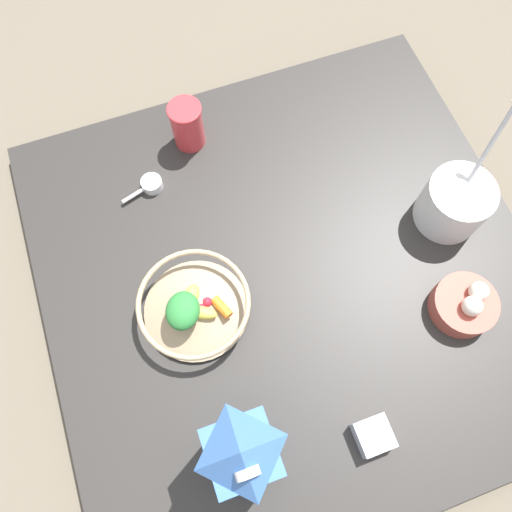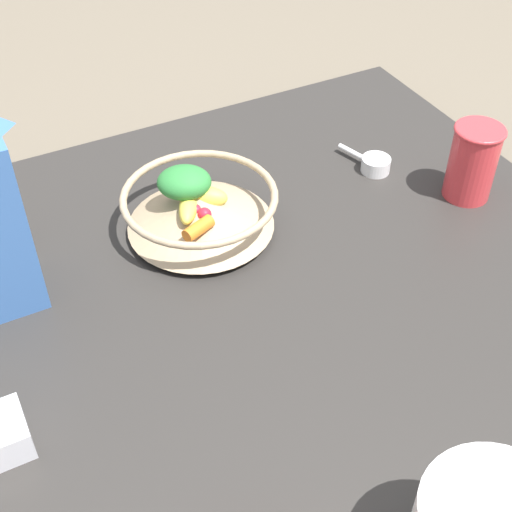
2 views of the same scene
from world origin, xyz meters
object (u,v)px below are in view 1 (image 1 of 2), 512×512
spice_jar (373,435)px  yogurt_tub (455,202)px  fruit_bowl (194,306)px  drinking_cup (187,124)px  garlic_bowl (465,304)px  milk_carton (243,452)px

spice_jar → yogurt_tub: bearing=46.5°
fruit_bowl → spice_jar: bearing=-55.2°
fruit_bowl → spice_jar: (0.22, -0.32, -0.02)m
drinking_cup → garlic_bowl: (0.37, -0.53, -0.03)m
milk_carton → spice_jar: milk_carton is taller
fruit_bowl → garlic_bowl: bearing=-19.0°
spice_jar → fruit_bowl: bearing=124.8°
drinking_cup → garlic_bowl: 0.65m
spice_jar → drinking_cup: bearing=99.7°
milk_carton → fruit_bowl: bearing=91.0°
drinking_cup → milk_carton: bearing=-98.7°
yogurt_tub → drinking_cup: (-0.44, 0.35, -0.00)m
yogurt_tub → spice_jar: (-0.32, -0.34, -0.04)m
fruit_bowl → yogurt_tub: (0.54, 0.02, 0.02)m
fruit_bowl → drinking_cup: (0.10, 0.37, 0.02)m
fruit_bowl → drinking_cup: 0.39m
yogurt_tub → drinking_cup: bearing=141.2°
fruit_bowl → milk_carton: (0.00, -0.27, 0.10)m
yogurt_tub → spice_jar: 0.47m
milk_carton → drinking_cup: 0.65m
milk_carton → drinking_cup: size_ratio=2.50×
milk_carton → drinking_cup: bearing=81.3°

